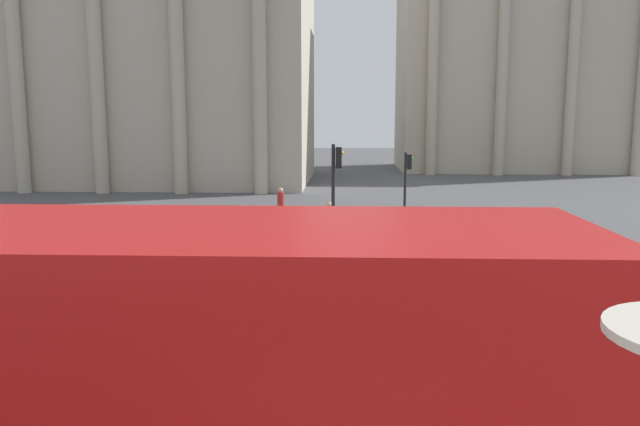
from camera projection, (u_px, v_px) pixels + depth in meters
plaza_building_left at (138, 62)px, 48.30m from camera, size 27.11×17.12×18.37m
plaza_building_right at (517, 73)px, 59.10m from camera, size 22.66×13.17×18.35m
traffic_light_mid at (335, 187)px, 20.85m from camera, size 0.42×0.24×4.12m
traffic_light_far at (407, 177)px, 29.49m from camera, size 0.42×0.24×3.36m
pedestrian_yellow at (329, 219)px, 24.95m from camera, size 0.32×0.32×1.64m
pedestrian_olive at (119, 313)px, 12.95m from camera, size 0.32×0.32×1.67m
pedestrian_red at (281, 204)px, 28.71m from camera, size 0.32×0.32×1.79m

